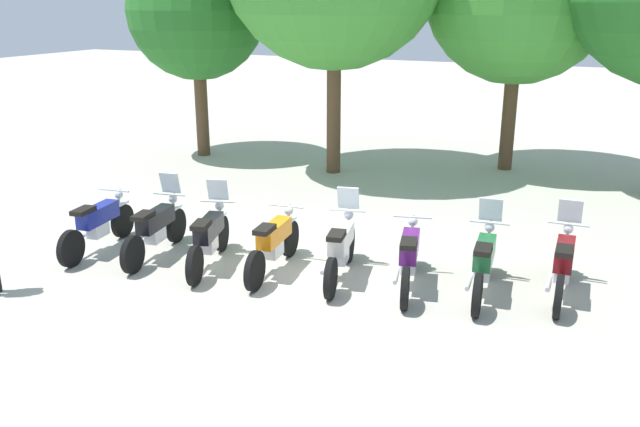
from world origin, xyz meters
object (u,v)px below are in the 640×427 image
object	(u,v)px
motorcycle_5	(409,257)
motorcycle_6	(484,262)
motorcycle_4	(341,247)
motorcycle_0	(98,224)
motorcycle_2	(209,237)
tree_0	(196,10)
motorcycle_1	(156,228)
motorcycle_3	(274,243)
motorcycle_7	(563,263)

from	to	relation	value
motorcycle_5	motorcycle_6	distance (m)	1.13
motorcycle_4	motorcycle_0	bearing A→B (deg)	86.54
motorcycle_0	motorcycle_2	xyz separation A→B (m)	(2.21, 0.18, 0.01)
motorcycle_6	tree_0	bearing A→B (deg)	49.94
motorcycle_1	motorcycle_0	bearing A→B (deg)	91.87
motorcycle_0	motorcycle_3	world-z (taller)	same
motorcycle_1	motorcycle_4	world-z (taller)	same
motorcycle_0	motorcycle_2	world-z (taller)	motorcycle_2
motorcycle_3	motorcycle_5	distance (m)	2.23
motorcycle_6	tree_0	xyz separation A→B (m)	(-9.26, 6.48, 3.52)
motorcycle_2	motorcycle_5	xyz separation A→B (m)	(3.33, 0.50, -0.01)
motorcycle_3	motorcycle_6	bearing A→B (deg)	-86.91
motorcycle_0	tree_0	bearing A→B (deg)	12.72
motorcycle_5	motorcycle_7	size ratio (longest dim) A/B	0.98
motorcycle_1	motorcycle_6	size ratio (longest dim) A/B	1.00
motorcycle_2	motorcycle_5	world-z (taller)	motorcycle_2
motorcycle_0	motorcycle_3	xyz separation A→B (m)	(3.33, 0.39, 0.00)
motorcycle_1	motorcycle_7	distance (m)	6.75
motorcycle_5	tree_0	world-z (taller)	tree_0
motorcycle_6	motorcycle_7	bearing A→B (deg)	-74.31
motorcycle_0	motorcycle_7	world-z (taller)	motorcycle_7
motorcycle_5	tree_0	bearing A→B (deg)	37.90
motorcycle_5	motorcycle_7	distance (m)	2.31
motorcycle_4	motorcycle_7	world-z (taller)	same
motorcycle_2	motorcycle_6	distance (m)	4.50
tree_0	motorcycle_3	bearing A→B (deg)	-49.64
motorcycle_2	motorcycle_4	xyz separation A→B (m)	(2.22, 0.42, 0.00)
motorcycle_6	motorcycle_7	xyz separation A→B (m)	(1.11, 0.42, 0.00)
motorcycle_5	tree_0	size ratio (longest dim) A/B	0.36
motorcycle_0	motorcycle_6	xyz separation A→B (m)	(6.65, 0.89, 0.01)
motorcycle_1	motorcycle_6	distance (m)	5.59
motorcycle_4	motorcycle_5	xyz separation A→B (m)	(1.11, 0.08, -0.01)
motorcycle_1	motorcycle_6	xyz separation A→B (m)	(5.55, 0.69, 0.00)
motorcycle_4	tree_0	bearing A→B (deg)	34.97
motorcycle_4	motorcycle_5	size ratio (longest dim) A/B	1.00
motorcycle_6	tree_0	size ratio (longest dim) A/B	0.37
motorcycle_4	motorcycle_6	world-z (taller)	same
motorcycle_0	motorcycle_7	distance (m)	7.88
motorcycle_0	motorcycle_4	distance (m)	4.47
tree_0	motorcycle_0	bearing A→B (deg)	-70.53
motorcycle_2	tree_0	bearing A→B (deg)	17.91
motorcycle_3	motorcycle_5	bearing A→B (deg)	-87.97
motorcycle_7	motorcycle_4	bearing A→B (deg)	100.75
motorcycle_1	motorcycle_2	bearing A→B (deg)	-99.51
tree_0	motorcycle_7	bearing A→B (deg)	-30.30
tree_0	motorcycle_5	bearing A→B (deg)	-39.39
motorcycle_0	motorcycle_7	size ratio (longest dim) A/B	1.00
motorcycle_0	motorcycle_1	size ratio (longest dim) A/B	1.00
motorcycle_2	motorcycle_5	distance (m)	3.37
motorcycle_3	motorcycle_7	xyz separation A→B (m)	(4.44, 0.92, 0.01)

